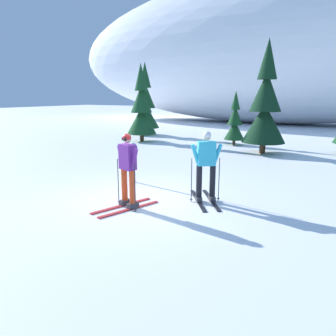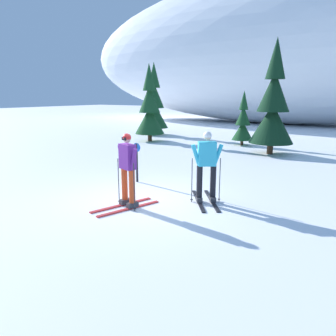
{
  "view_description": "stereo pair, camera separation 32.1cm",
  "coord_description": "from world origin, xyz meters",
  "px_view_note": "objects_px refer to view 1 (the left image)",
  "views": [
    {
      "loc": [
        4.74,
        -6.61,
        2.72
      ],
      "look_at": [
        0.84,
        0.08,
        0.95
      ],
      "focal_mm": 34.36,
      "sensor_mm": 36.0,
      "label": 1
    },
    {
      "loc": [
        5.01,
        -6.45,
        2.72
      ],
      "look_at": [
        0.84,
        0.08,
        0.95
      ],
      "focal_mm": 34.36,
      "sensor_mm": 36.0,
      "label": 2
    }
  ],
  "objects_px": {
    "skier_purple_jacket": "(128,169)",
    "trail_marker_post": "(134,160)",
    "pine_tree_center_left": "(141,109)",
    "skier_cyan_jacket": "(206,165)",
    "pine_tree_center": "(235,122)",
    "pine_tree_center_right": "(265,107)",
    "pine_tree_far_left": "(145,105)"
  },
  "relations": [
    {
      "from": "pine_tree_center",
      "to": "trail_marker_post",
      "type": "bearing_deg",
      "value": -90.93
    },
    {
      "from": "pine_tree_center_left",
      "to": "skier_purple_jacket",
      "type": "bearing_deg",
      "value": -56.89
    },
    {
      "from": "pine_tree_far_left",
      "to": "pine_tree_center_right",
      "type": "height_order",
      "value": "pine_tree_center_right"
    },
    {
      "from": "pine_tree_center_left",
      "to": "trail_marker_post",
      "type": "distance_m",
      "value": 9.34
    },
    {
      "from": "skier_purple_jacket",
      "to": "trail_marker_post",
      "type": "bearing_deg",
      "value": 122.59
    },
    {
      "from": "pine_tree_center_left",
      "to": "pine_tree_center",
      "type": "height_order",
      "value": "pine_tree_center_left"
    },
    {
      "from": "skier_cyan_jacket",
      "to": "pine_tree_center",
      "type": "bearing_deg",
      "value": 104.78
    },
    {
      "from": "pine_tree_far_left",
      "to": "pine_tree_center",
      "type": "distance_m",
      "value": 6.96
    },
    {
      "from": "pine_tree_far_left",
      "to": "trail_marker_post",
      "type": "distance_m",
      "value": 12.46
    },
    {
      "from": "pine_tree_center_left",
      "to": "pine_tree_center_right",
      "type": "distance_m",
      "value": 7.29
    },
    {
      "from": "pine_tree_center",
      "to": "pine_tree_center_right",
      "type": "bearing_deg",
      "value": -42.35
    },
    {
      "from": "pine_tree_center",
      "to": "pine_tree_center_right",
      "type": "relative_size",
      "value": 0.57
    },
    {
      "from": "skier_purple_jacket",
      "to": "trail_marker_post",
      "type": "xyz_separation_m",
      "value": [
        -1.26,
        1.97,
        -0.25
      ]
    },
    {
      "from": "pine_tree_center",
      "to": "skier_cyan_jacket",
      "type": "bearing_deg",
      "value": -75.22
    },
    {
      "from": "skier_purple_jacket",
      "to": "pine_tree_far_left",
      "type": "bearing_deg",
      "value": 122.44
    },
    {
      "from": "pine_tree_center_left",
      "to": "pine_tree_center",
      "type": "xyz_separation_m",
      "value": [
        5.23,
        1.41,
        -0.65
      ]
    },
    {
      "from": "skier_cyan_jacket",
      "to": "trail_marker_post",
      "type": "xyz_separation_m",
      "value": [
        -2.73,
        0.63,
        -0.26
      ]
    },
    {
      "from": "skier_purple_jacket",
      "to": "pine_tree_far_left",
      "type": "xyz_separation_m",
      "value": [
        -7.9,
        12.43,
        1.07
      ]
    },
    {
      "from": "pine_tree_center",
      "to": "pine_tree_center_right",
      "type": "distance_m",
      "value": 2.91
    },
    {
      "from": "skier_purple_jacket",
      "to": "pine_tree_far_left",
      "type": "relative_size",
      "value": 0.38
    },
    {
      "from": "pine_tree_center_left",
      "to": "pine_tree_center_right",
      "type": "relative_size",
      "value": 0.86
    },
    {
      "from": "skier_purple_jacket",
      "to": "pine_tree_center_left",
      "type": "relative_size",
      "value": 0.41
    },
    {
      "from": "pine_tree_center_left",
      "to": "skier_cyan_jacket",
      "type": "bearing_deg",
      "value": -47.02
    },
    {
      "from": "pine_tree_far_left",
      "to": "pine_tree_center_left",
      "type": "bearing_deg",
      "value": -60.07
    },
    {
      "from": "skier_cyan_jacket",
      "to": "trail_marker_post",
      "type": "bearing_deg",
      "value": 166.95
    },
    {
      "from": "skier_purple_jacket",
      "to": "pine_tree_center_left",
      "type": "height_order",
      "value": "pine_tree_center_left"
    },
    {
      "from": "skier_cyan_jacket",
      "to": "pine_tree_center_right",
      "type": "xyz_separation_m",
      "value": [
        -0.55,
        7.94,
        1.2
      ]
    },
    {
      "from": "skier_purple_jacket",
      "to": "pine_tree_center_right",
      "type": "xyz_separation_m",
      "value": [
        0.93,
        9.28,
        1.21
      ]
    },
    {
      "from": "trail_marker_post",
      "to": "pine_tree_center_left",
      "type": "bearing_deg",
      "value": 123.24
    },
    {
      "from": "trail_marker_post",
      "to": "skier_purple_jacket",
      "type": "bearing_deg",
      "value": -57.41
    },
    {
      "from": "skier_cyan_jacket",
      "to": "pine_tree_center_left",
      "type": "relative_size",
      "value": 0.41
    },
    {
      "from": "pine_tree_center",
      "to": "trail_marker_post",
      "type": "xyz_separation_m",
      "value": [
        -0.15,
        -9.16,
        -0.51
      ]
    }
  ]
}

